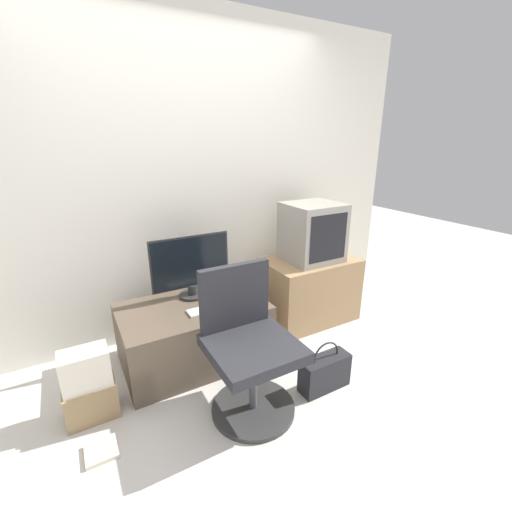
{
  "coord_description": "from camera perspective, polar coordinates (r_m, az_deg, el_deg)",
  "views": [
    {
      "loc": [
        -0.87,
        -1.42,
        1.64
      ],
      "look_at": [
        0.46,
        0.92,
        0.71
      ],
      "focal_mm": 24.0,
      "sensor_mm": 36.0,
      "label": 1
    }
  ],
  "objects": [
    {
      "name": "book",
      "position": [
        2.32,
        -24.38,
        -27.49
      ],
      "size": [
        0.17,
        0.17,
        0.02
      ],
      "color": "beige",
      "rests_on": "ground_plane"
    },
    {
      "name": "wall_back",
      "position": [
        2.9,
        -12.15,
        11.97
      ],
      "size": [
        4.4,
        0.05,
        2.6
      ],
      "color": "silver",
      "rests_on": "ground_plane"
    },
    {
      "name": "cardboard_box_lower",
      "position": [
        2.5,
        -25.74,
        -20.82
      ],
      "size": [
        0.3,
        0.21,
        0.23
      ],
      "color": "#A3845B",
      "rests_on": "ground_plane"
    },
    {
      "name": "crt_tv",
      "position": [
        3.07,
        9.4,
        3.93
      ],
      "size": [
        0.47,
        0.43,
        0.51
      ],
      "color": "gray",
      "rests_on": "side_stand"
    },
    {
      "name": "main_monitor",
      "position": [
        2.67,
        -10.77,
        -1.64
      ],
      "size": [
        0.62,
        0.21,
        0.49
      ],
      "color": "#2D2D2D",
      "rests_on": "desk"
    },
    {
      "name": "keyboard",
      "position": [
        2.53,
        -7.45,
        -8.67
      ],
      "size": [
        0.35,
        0.11,
        0.01
      ],
      "color": "white",
      "rests_on": "desk"
    },
    {
      "name": "desk",
      "position": [
        2.72,
        -10.27,
        -12.42
      ],
      "size": [
        1.06,
        0.67,
        0.46
      ],
      "color": "brown",
      "rests_on": "ground_plane"
    },
    {
      "name": "handbag",
      "position": [
        2.51,
        11.37,
        -18.43
      ],
      "size": [
        0.36,
        0.13,
        0.36
      ],
      "color": "#232328",
      "rests_on": "ground_plane"
    },
    {
      "name": "mouse",
      "position": [
        2.6,
        -2.67,
        -7.5
      ],
      "size": [
        0.05,
        0.04,
        0.03
      ],
      "color": "#4C4C51",
      "rests_on": "desk"
    },
    {
      "name": "cardboard_box_upper",
      "position": [
        2.36,
        -26.57,
        -16.46
      ],
      "size": [
        0.27,
        0.17,
        0.23
      ],
      "color": "beige",
      "rests_on": "cardboard_box_lower"
    },
    {
      "name": "ground_plane",
      "position": [
        2.34,
        1.49,
        -25.47
      ],
      "size": [
        12.0,
        12.0,
        0.0
      ],
      "primitive_type": "plane",
      "color": "beige"
    },
    {
      "name": "office_chair",
      "position": [
        2.17,
        -1.31,
        -15.25
      ],
      "size": [
        0.53,
        0.53,
        0.91
      ],
      "color": "#333333",
      "rests_on": "ground_plane"
    },
    {
      "name": "side_stand",
      "position": [
        3.26,
        8.8,
        -5.47
      ],
      "size": [
        0.83,
        0.54,
        0.59
      ],
      "color": "#A37F56",
      "rests_on": "ground_plane"
    }
  ]
}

